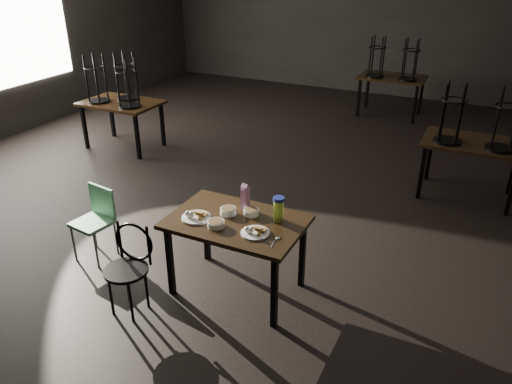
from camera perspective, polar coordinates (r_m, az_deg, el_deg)
The scene contains 15 objects.
room at distance 5.58m, azimuth -0.12°, elevation 20.11°, with size 12.00×12.04×3.22m.
main_table at distance 4.46m, azimuth -2.26°, elevation -4.10°, with size 1.20×0.80×0.75m.
plate_left at distance 4.47m, azimuth -6.90°, elevation -2.73°, with size 0.26×0.26×0.08m.
plate_right at distance 4.21m, azimuth -0.14°, elevation -4.53°, with size 0.25×0.25×0.08m.
bowl_near at distance 4.51m, azimuth -3.19°, elevation -2.16°, with size 0.15×0.15×0.06m.
bowl_far at distance 4.49m, azimuth -0.56°, elevation -2.27°, with size 0.14×0.14×0.06m.
bowl_big at distance 4.33m, azimuth -4.60°, elevation -3.60°, with size 0.15×0.15×0.05m.
juice_carton at distance 4.55m, azimuth -1.22°, elevation -0.63°, with size 0.07×0.07×0.26m.
water_bottle at distance 4.37m, azimuth 2.59°, elevation -1.90°, with size 0.12×0.12×0.23m.
spoon at distance 4.15m, azimuth 2.43°, elevation -5.33°, with size 0.05×0.19×0.01m.
bentwood_chair at distance 4.48m, azimuth -14.27°, elevation -7.73°, with size 0.39×0.39×0.81m.
school_chair at distance 5.34m, azimuth -17.79°, elevation -2.65°, with size 0.40×0.40×0.76m.
bg_table_left at distance 8.17m, azimuth -15.27°, elevation 10.08°, with size 1.20×0.80×1.48m.
bg_table_right at distance 6.75m, azimuth 23.62°, elevation 5.20°, with size 1.20×0.80×1.48m.
bg_table_far at distance 9.87m, azimuth 15.31°, elevation 12.59°, with size 1.20×0.80×1.48m.
Camera 1 is at (2.38, -4.98, 2.92)m, focal length 35.00 mm.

